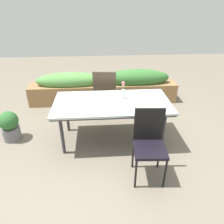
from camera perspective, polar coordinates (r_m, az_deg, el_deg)
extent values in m
plane|color=#756B5B|center=(3.63, -0.74, -7.92)|extent=(12.00, 12.00, 0.00)
cube|color=silver|center=(3.31, 0.00, 2.59)|extent=(1.85, 0.92, 0.03)
cube|color=#333338|center=(3.32, 0.00, 2.16)|extent=(1.81, 0.91, 0.02)
cylinder|color=#333338|center=(3.26, -13.55, -6.15)|extent=(0.05, 0.05, 0.69)
cylinder|color=#333338|center=(3.36, 13.93, -5.02)|extent=(0.05, 0.05, 0.69)
cylinder|color=#333338|center=(3.80, -12.24, -0.57)|extent=(0.05, 0.05, 0.69)
cylinder|color=#333338|center=(3.89, 11.26, 0.26)|extent=(0.05, 0.05, 0.69)
cube|color=black|center=(2.73, 10.30, -9.98)|extent=(0.43, 0.43, 0.04)
cube|color=black|center=(2.74, 10.10, -3.42)|extent=(0.39, 0.06, 0.48)
cylinder|color=black|center=(2.80, 14.35, -16.10)|extent=(0.03, 0.03, 0.47)
cylinder|color=black|center=(2.73, 6.53, -16.53)|extent=(0.03, 0.03, 0.47)
cylinder|color=black|center=(3.06, 12.78, -11.26)|extent=(0.03, 0.03, 0.47)
cylinder|color=black|center=(3.00, 5.76, -11.52)|extent=(0.03, 0.03, 0.47)
cube|color=#4B403B|center=(4.23, -1.85, 5.25)|extent=(0.50, 0.50, 0.04)
cube|color=#4C3D2D|center=(3.93, -2.09, 7.47)|extent=(0.44, 0.07, 0.50)
cylinder|color=#4C3D2D|center=(4.54, -4.30, 3.51)|extent=(0.03, 0.03, 0.47)
cylinder|color=#4C3D2D|center=(4.51, 1.00, 3.46)|extent=(0.03, 0.03, 0.47)
cylinder|color=#4C3D2D|center=(4.17, -4.83, 1.05)|extent=(0.03, 0.03, 0.47)
cylinder|color=#4C3D2D|center=(4.14, 0.93, 0.97)|extent=(0.03, 0.03, 0.47)
cylinder|color=silver|center=(3.40, 3.09, 4.97)|extent=(0.05, 0.05, 0.15)
cylinder|color=#569347|center=(3.35, 3.09, 6.75)|extent=(0.01, 0.01, 0.16)
sphere|color=#EFCC4C|center=(3.32, 3.13, 7.99)|extent=(0.03, 0.03, 0.03)
cylinder|color=#569347|center=(3.35, 3.18, 6.57)|extent=(0.01, 0.01, 0.14)
sphere|color=#DB4C56|center=(3.33, 3.21, 7.65)|extent=(0.04, 0.04, 0.04)
cylinder|color=#569347|center=(3.35, 2.89, 6.77)|extent=(0.01, 0.01, 0.16)
sphere|color=pink|center=(3.32, 2.92, 8.03)|extent=(0.03, 0.03, 0.03)
cylinder|color=#569347|center=(3.36, 3.13, 6.52)|extent=(0.01, 0.01, 0.12)
sphere|color=white|center=(3.34, 3.16, 7.48)|extent=(0.04, 0.04, 0.04)
cylinder|color=#569347|center=(3.36, 3.17, 6.90)|extent=(0.01, 0.01, 0.17)
sphere|color=#DB4C56|center=(3.33, 3.21, 8.23)|extent=(0.03, 0.03, 0.03)
cube|color=olive|center=(4.90, -2.32, 5.38)|extent=(3.37, 0.48, 0.44)
ellipsoid|color=#569347|center=(4.82, -11.54, 8.50)|extent=(1.52, 0.43, 0.36)
ellipsoid|color=#387233|center=(4.85, 6.70, 9.29)|extent=(1.52, 0.43, 0.40)
cylinder|color=slate|center=(4.00, -25.82, -5.23)|extent=(0.29, 0.29, 0.24)
sphere|color=#2D662D|center=(3.88, -26.60, -2.16)|extent=(0.32, 0.32, 0.32)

